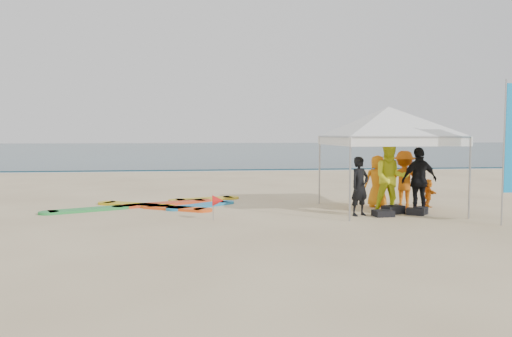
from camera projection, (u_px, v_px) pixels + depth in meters
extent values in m
plane|color=beige|center=(283.00, 227.00, 11.71)|extent=(120.00, 120.00, 0.00)
cube|color=#0C2633|center=(212.00, 149.00, 71.16)|extent=(160.00, 84.00, 0.08)
cube|color=silver|center=(232.00, 170.00, 29.74)|extent=(160.00, 1.20, 0.01)
imported|color=black|center=(360.00, 186.00, 13.28)|extent=(0.68, 0.60, 1.58)
imported|color=yellow|center=(391.00, 178.00, 13.65)|extent=(1.08, 0.92, 1.96)
imported|color=orange|center=(404.00, 180.00, 14.27)|extent=(1.21, 0.87, 1.70)
imported|color=black|center=(419.00, 180.00, 13.67)|extent=(1.12, 0.61, 1.82)
imported|color=orange|center=(377.00, 181.00, 14.87)|extent=(0.80, 0.57, 1.55)
imported|color=orange|center=(428.00, 193.00, 14.90)|extent=(0.34, 0.80, 0.84)
cylinder|color=#A5A5A8|center=(319.00, 170.00, 15.54)|extent=(0.05, 0.05, 2.11)
cylinder|color=#A5A5A8|center=(416.00, 169.00, 15.90)|extent=(0.05, 0.05, 2.11)
cylinder|color=#A5A5A8|center=(350.00, 179.00, 12.41)|extent=(0.05, 0.05, 2.11)
cylinder|color=#A5A5A8|center=(470.00, 178.00, 12.77)|extent=(0.05, 0.05, 2.11)
cube|color=white|center=(412.00, 142.00, 12.53)|extent=(3.26, 0.02, 0.24)
cube|color=white|center=(369.00, 140.00, 15.66)|extent=(3.26, 0.02, 0.24)
cube|color=white|center=(333.00, 141.00, 13.91)|extent=(0.02, 3.26, 0.24)
cube|color=white|center=(441.00, 141.00, 14.27)|extent=(0.02, 3.26, 0.24)
pyramid|color=white|center=(389.00, 107.00, 14.02)|extent=(4.47, 4.47, 0.84)
cylinder|color=#A5A5A8|center=(504.00, 153.00, 11.75)|extent=(0.04, 0.04, 3.47)
cylinder|color=#A5A5A8|center=(213.00, 208.00, 12.61)|extent=(0.02, 0.02, 0.60)
cone|color=red|center=(218.00, 201.00, 12.61)|extent=(0.28, 0.28, 0.28)
cube|color=black|center=(393.00, 210.00, 13.65)|extent=(0.65, 0.54, 0.22)
cube|color=black|center=(416.00, 212.00, 13.44)|extent=(0.55, 0.50, 0.18)
cube|color=black|center=(383.00, 213.00, 13.21)|extent=(0.54, 0.45, 0.16)
cube|color=black|center=(421.00, 211.00, 13.53)|extent=(0.44, 0.42, 0.20)
cube|color=#FD5615|center=(177.00, 208.00, 14.39)|extent=(1.77, 1.32, 0.07)
cube|color=gold|center=(136.00, 205.00, 15.10)|extent=(2.13, 1.50, 0.07)
cube|color=#E2421A|center=(167.00, 203.00, 15.39)|extent=(2.44, 1.49, 0.07)
cube|color=green|center=(86.00, 210.00, 14.10)|extent=(2.04, 1.32, 0.07)
cube|color=gold|center=(204.00, 199.00, 16.41)|extent=(1.94, 1.07, 0.07)
cube|color=teal|center=(201.00, 205.00, 14.97)|extent=(1.84, 1.60, 0.07)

